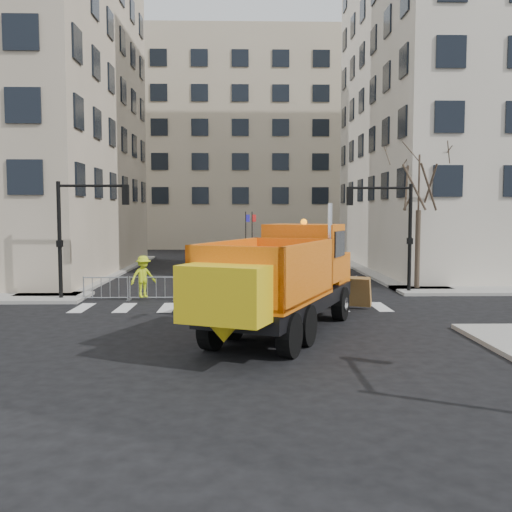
{
  "coord_description": "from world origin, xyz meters",
  "views": [
    {
      "loc": [
        0.28,
        -18.35,
        4.01
      ],
      "look_at": [
        0.75,
        2.5,
        2.41
      ],
      "focal_mm": 40.0,
      "sensor_mm": 36.0,
      "label": 1
    }
  ],
  "objects_px": {
    "worker": "(143,277)",
    "newspaper_box": "(310,288)",
    "cop_a": "(313,285)",
    "cop_b": "(321,286)",
    "plow_truck": "(281,277)",
    "cop_c": "(331,287)"
  },
  "relations": [
    {
      "from": "cop_c",
      "to": "worker",
      "type": "distance_m",
      "value": 8.47
    },
    {
      "from": "cop_b",
      "to": "worker",
      "type": "relative_size",
      "value": 0.92
    },
    {
      "from": "worker",
      "to": "newspaper_box",
      "type": "height_order",
      "value": "worker"
    },
    {
      "from": "newspaper_box",
      "to": "plow_truck",
      "type": "bearing_deg",
      "value": -114.15
    },
    {
      "from": "cop_a",
      "to": "worker",
      "type": "bearing_deg",
      "value": -43.83
    },
    {
      "from": "plow_truck",
      "to": "cop_c",
      "type": "distance_m",
      "value": 6.33
    },
    {
      "from": "cop_b",
      "to": "worker",
      "type": "distance_m",
      "value": 8.09
    },
    {
      "from": "cop_a",
      "to": "cop_b",
      "type": "bearing_deg",
      "value": 82.75
    },
    {
      "from": "cop_c",
      "to": "worker",
      "type": "xyz_separation_m",
      "value": [
        -8.29,
        1.73,
        0.27
      ]
    },
    {
      "from": "newspaper_box",
      "to": "cop_a",
      "type": "bearing_deg",
      "value": -80.26
    },
    {
      "from": "worker",
      "to": "cop_b",
      "type": "bearing_deg",
      "value": -47.68
    },
    {
      "from": "plow_truck",
      "to": "worker",
      "type": "xyz_separation_m",
      "value": [
        -5.79,
        7.44,
        -0.82
      ]
    },
    {
      "from": "cop_c",
      "to": "newspaper_box",
      "type": "height_order",
      "value": "cop_c"
    },
    {
      "from": "cop_b",
      "to": "newspaper_box",
      "type": "height_order",
      "value": "cop_b"
    },
    {
      "from": "worker",
      "to": "newspaper_box",
      "type": "relative_size",
      "value": 1.72
    },
    {
      "from": "cop_a",
      "to": "newspaper_box",
      "type": "height_order",
      "value": "cop_a"
    },
    {
      "from": "plow_truck",
      "to": "cop_a",
      "type": "relative_size",
      "value": 6.71
    },
    {
      "from": "cop_b",
      "to": "cop_c",
      "type": "bearing_deg",
      "value": -164.17
    },
    {
      "from": "cop_b",
      "to": "cop_a",
      "type": "bearing_deg",
      "value": -62.31
    },
    {
      "from": "plow_truck",
      "to": "cop_c",
      "type": "height_order",
      "value": "plow_truck"
    },
    {
      "from": "cop_c",
      "to": "worker",
      "type": "relative_size",
      "value": 0.88
    },
    {
      "from": "cop_a",
      "to": "worker",
      "type": "xyz_separation_m",
      "value": [
        -7.6,
        1.31,
        0.25
      ]
    }
  ]
}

